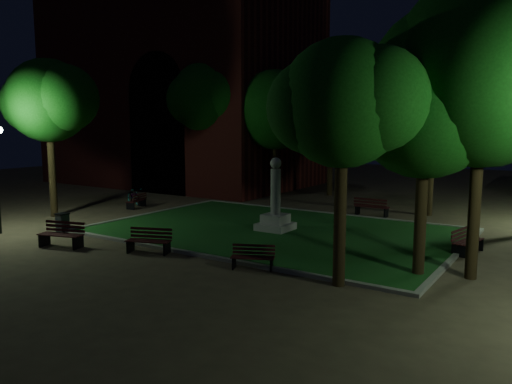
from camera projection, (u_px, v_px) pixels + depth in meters
ground at (250, 240)px, 20.38m from camera, size 80.00×80.00×0.00m
lawn at (275, 231)px, 22.04m from camera, size 15.00×10.00×0.08m
lawn_kerb at (275, 230)px, 22.03m from camera, size 15.40×10.40×0.12m
monument at (275, 210)px, 21.91m from camera, size 1.40×1.40×3.20m
building_main at (181, 90)px, 39.42m from camera, size 20.00×12.00×15.00m
tree_west at (49, 101)px, 24.83m from camera, size 5.10×4.16×7.96m
tree_north_wl at (276, 110)px, 31.21m from camera, size 6.14×5.01×8.10m
tree_north_er at (435, 113)px, 25.14m from camera, size 6.24×5.09×7.82m
tree_east at (487, 72)px, 14.43m from camera, size 6.86×5.60×9.01m
tree_se at (345, 104)px, 13.92m from camera, size 4.49×3.67×7.12m
tree_nw at (208, 98)px, 31.94m from camera, size 5.63×4.59×8.69m
tree_far_north at (333, 110)px, 32.42m from camera, size 6.08×4.96×8.11m
tree_extra at (429, 107)px, 14.86m from camera, size 5.34×4.36×7.41m
lamppost_nw at (217, 145)px, 35.11m from camera, size 1.18×0.28×4.66m
bench_near_left at (149, 241)px, 18.36m from camera, size 1.74×1.12×0.90m
bench_near_right at (253, 258)px, 16.33m from camera, size 1.50×1.04×0.78m
bench_west_near at (62, 235)px, 19.24m from camera, size 1.86×1.08×0.97m
bench_left_side at (137, 201)px, 28.18m from camera, size 0.89×1.53×0.80m
bench_right_side at (466, 242)px, 18.31m from camera, size 0.90×1.73×0.90m
bench_far_side at (371, 208)px, 25.62m from camera, size 1.75×0.64×0.95m
trash_bin at (62, 222)px, 21.99m from camera, size 0.49×0.49×0.82m
bicycle at (134, 196)px, 29.55m from camera, size 1.89×1.23×0.94m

